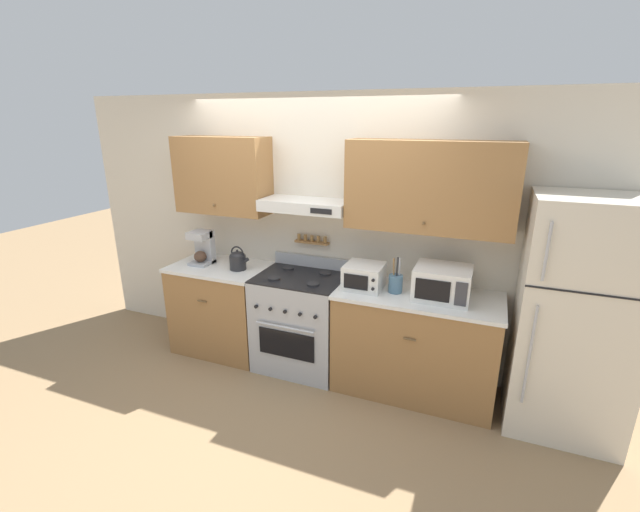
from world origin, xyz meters
The scene contains 11 objects.
ground_plane centered at (0.00, 0.00, 0.00)m, with size 16.00×16.00×0.00m, color #937551.
wall_back centered at (0.09, 0.62, 1.45)m, with size 5.20×0.46×2.55m.
counter_left centered at (-0.88, 0.34, 0.46)m, with size 0.96×0.66×0.92m.
counter_right centered at (1.09, 0.34, 0.46)m, with size 1.37×0.66×0.92m.
stove_range centered at (0.00, 0.33, 0.47)m, with size 0.80×0.67×1.04m.
refrigerator centered at (2.24, 0.31, 0.91)m, with size 0.80×0.69×1.82m.
tea_kettle centered at (-0.65, 0.31, 1.02)m, with size 0.20×0.16×0.23m.
coffee_maker centered at (-1.08, 0.33, 1.09)m, with size 0.19×0.22×0.34m.
microwave centered at (1.27, 0.32, 1.05)m, with size 0.44×0.39×0.26m.
utensil_crock centered at (0.89, 0.31, 1.00)m, with size 0.12×0.12×0.31m.
toaster_oven centered at (0.62, 0.30, 1.02)m, with size 0.32×0.33×0.21m.
Camera 1 is at (1.55, -3.04, 2.32)m, focal length 24.00 mm.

